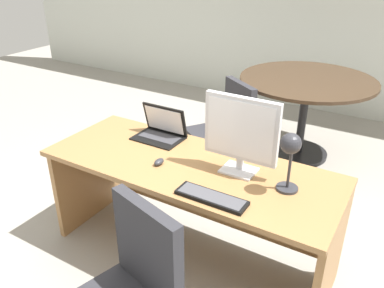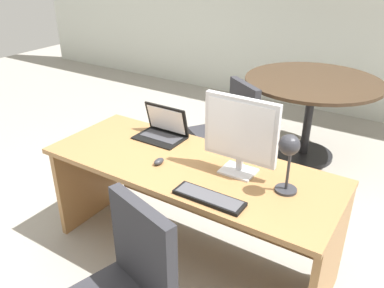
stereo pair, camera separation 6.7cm
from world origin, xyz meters
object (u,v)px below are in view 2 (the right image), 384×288
Objects in this scene: desk_lamp at (289,152)px; meeting_chair_near at (226,140)px; desk at (193,189)px; monitor at (240,132)px; meeting_table at (311,99)px; keyboard at (209,198)px; mouse at (159,161)px; laptop at (164,127)px.

desk_lamp is 0.41× the size of meeting_chair_near.
monitor reaches higher than desk.
meeting_table is at bearing 84.14° from desk.
keyboard is at bearing -138.61° from desk_lamp.
mouse is at bearing -171.76° from desk_lamp.
laptop reaches higher than keyboard.
laptop is (-0.36, 0.19, 0.28)m from desk.
monitor is at bearing 168.12° from desk_lamp.
keyboard is at bearing -65.68° from meeting_chair_near.
desk_lamp reaches higher than keyboard.
desk is 0.49m from keyboard.
meeting_chair_near is at bearing 97.87° from mouse.
mouse reaches higher than keyboard.
mouse is at bearing 160.22° from keyboard.
meeting_table is (0.34, 1.94, -0.13)m from mouse.
laptop is at bearing 166.20° from monitor.
monitor is 0.36× the size of meeting_table.
laptop reaches higher than meeting_chair_near.
laptop is 1.02m from desk_lamp.
meeting_chair_near is at bearing 87.00° from laptop.
keyboard is 0.48m from mouse.
monitor reaches higher than mouse.
desk_lamp is (0.61, -0.04, 0.46)m from desk.
desk is 0.76m from desk_lamp.
monitor is 1.81m from meeting_table.
monitor is at bearing -13.80° from laptop.
monitor reaches higher than laptop.
meeting_table is at bearing 71.13° from laptop.
laptop is 0.39× the size of meeting_chair_near.
desk is at bearing -95.86° from meeting_table.
keyboard is (0.30, -0.32, 0.22)m from desk.
meeting_chair_near is at bearing 114.32° from keyboard.
laptop is at bearing 142.98° from keyboard.
laptop is at bearing -108.87° from meeting_table.
monitor reaches higher than keyboard.
laptop reaches higher than desk.
desk is 0.49m from laptop.
desk_lamp reaches higher than desk.
laptop is at bearing -93.00° from meeting_chair_near.
desk_lamp is at bearing 8.24° from mouse.
meeting_chair_near is (-0.32, 1.05, -0.17)m from desk.
mouse is 1.28m from meeting_chair_near.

